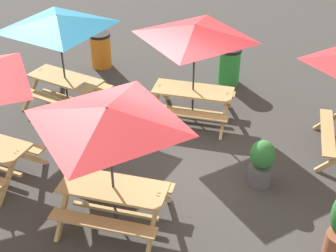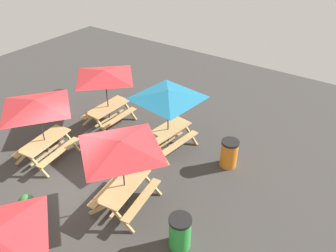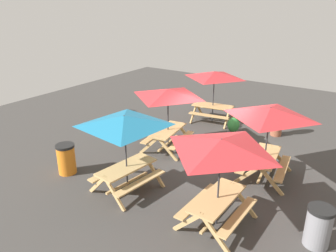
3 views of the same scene
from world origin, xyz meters
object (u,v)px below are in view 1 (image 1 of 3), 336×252
picnic_table_0 (195,39)px  picnic_table_1 (58,28)px  trash_bin_green (229,66)px  picnic_table_3 (108,125)px  trash_bin_orange (101,50)px  potted_plant_0 (262,162)px

picnic_table_0 → picnic_table_1: 3.06m
trash_bin_green → picnic_table_0: bearing=82.2°
picnic_table_3 → trash_bin_orange: picnic_table_3 is taller
potted_plant_0 → trash_bin_green: bearing=-65.8°
picnic_table_1 → potted_plant_0: (-4.98, 1.13, -1.49)m
trash_bin_green → potted_plant_0: (-1.69, 3.77, 0.01)m
picnic_table_3 → picnic_table_0: bearing=-99.1°
trash_bin_green → picnic_table_3: bearing=86.1°
picnic_table_1 → potted_plant_0: bearing=174.7°
picnic_table_1 → potted_plant_0: picnic_table_1 is taller
picnic_table_0 → picnic_table_3: 3.65m
picnic_table_1 → picnic_table_3: same height
picnic_table_0 → trash_bin_green: 2.55m
trash_bin_orange → trash_bin_green: 3.62m
picnic_table_1 → trash_bin_orange: size_ratio=2.86×
trash_bin_green → potted_plant_0: size_ratio=1.01×
picnic_table_3 → trash_bin_green: bearing=-101.3°
picnic_table_0 → picnic_table_3: same height
picnic_table_0 → picnic_table_1: bearing=3.3°
picnic_table_3 → picnic_table_1: bearing=-53.9°
picnic_table_3 → potted_plant_0: (-2.09, -1.92, -1.49)m
trash_bin_orange → trash_bin_green: (-3.59, -0.39, 0.00)m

